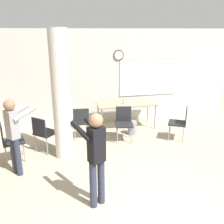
% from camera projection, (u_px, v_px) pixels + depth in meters
% --- Properties ---
extents(wall_back, '(8.00, 0.15, 2.80)m').
position_uv_depth(wall_back, '(106.00, 77.00, 7.53)').
color(wall_back, silver).
rests_on(wall_back, ground_plane).
extents(support_pillar, '(0.39, 0.39, 2.80)m').
position_uv_depth(support_pillar, '(61.00, 96.00, 5.31)').
color(support_pillar, silver).
rests_on(support_pillar, ground_plane).
extents(folding_table, '(1.69, 0.74, 0.74)m').
position_uv_depth(folding_table, '(126.00, 105.00, 7.24)').
color(folding_table, tan).
rests_on(folding_table, ground_plane).
extents(bottle_on_table, '(0.06, 0.06, 0.22)m').
position_uv_depth(bottle_on_table, '(124.00, 101.00, 7.09)').
color(bottle_on_table, silver).
rests_on(bottle_on_table, folding_table).
extents(waste_bin, '(0.24, 0.24, 0.38)m').
position_uv_depth(waste_bin, '(132.00, 128.00, 6.87)').
color(waste_bin, gray).
rests_on(waste_bin, ground_plane).
extents(chair_table_front, '(0.51, 0.51, 0.87)m').
position_uv_depth(chair_table_front, '(124.00, 121.00, 6.43)').
color(chair_table_front, '#232328').
rests_on(chair_table_front, ground_plane).
extents(chair_mid_room, '(0.60, 0.60, 0.87)m').
position_uv_depth(chair_mid_room, '(180.00, 121.00, 6.44)').
color(chair_mid_room, '#232328').
rests_on(chair_mid_room, ground_plane).
extents(chair_table_left, '(0.47, 0.47, 0.87)m').
position_uv_depth(chair_table_left, '(81.00, 120.00, 6.49)').
color(chair_table_left, '#232328').
rests_on(chair_table_left, ground_plane).
extents(chair_by_left_wall, '(0.54, 0.54, 0.87)m').
position_uv_depth(chair_by_left_wall, '(9.00, 139.00, 5.36)').
color(chair_by_left_wall, '#232328').
rests_on(chair_by_left_wall, ground_plane).
extents(chair_near_pillar, '(0.62, 0.62, 0.87)m').
position_uv_depth(chair_near_pillar, '(44.00, 131.00, 5.78)').
color(chair_near_pillar, '#232328').
rests_on(chair_near_pillar, ground_plane).
extents(person_watching_back, '(0.61, 0.56, 1.54)m').
position_uv_depth(person_watching_back, '(14.00, 131.00, 4.76)').
color(person_watching_back, '#2D3347').
rests_on(person_watching_back, ground_plane).
extents(person_playing_front, '(0.53, 0.64, 1.58)m').
position_uv_depth(person_playing_front, '(96.00, 153.00, 3.86)').
color(person_playing_front, '#2D3347').
rests_on(person_playing_front, ground_plane).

